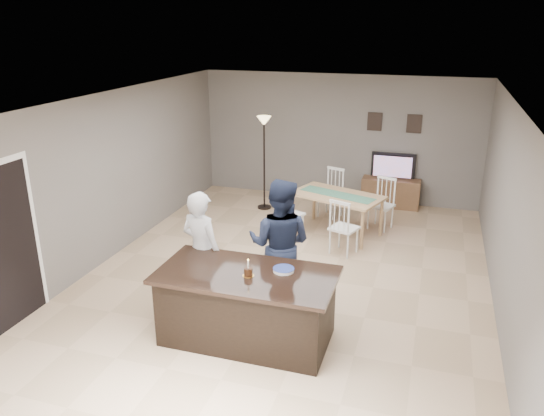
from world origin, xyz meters
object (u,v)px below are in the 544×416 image
(birthday_cake, at_px, (248,272))
(dining_table, at_px, (337,201))
(woman, at_px, (202,251))
(television, at_px, (393,166))
(man, at_px, (280,244))
(plate_stack, at_px, (284,270))
(kitchen_island, at_px, (247,306))
(tv_console, at_px, (390,193))
(floor_lamp, at_px, (264,138))

(birthday_cake, height_order, dining_table, birthday_cake)
(woman, bearing_deg, television, -96.03)
(man, height_order, plate_stack, man)
(kitchen_island, bearing_deg, woman, 146.72)
(tv_console, distance_m, dining_table, 2.03)
(man, xyz_separation_m, dining_table, (0.25, 2.83, -0.29))
(tv_console, bearing_deg, television, 90.00)
(kitchen_island, bearing_deg, tv_console, 77.84)
(birthday_cake, bearing_deg, floor_lamp, 106.05)
(man, distance_m, birthday_cake, 0.97)
(tv_console, relative_size, woman, 0.72)
(television, bearing_deg, tv_console, 90.00)
(plate_stack, distance_m, floor_lamp, 4.85)
(tv_console, height_order, plate_stack, plate_stack)
(tv_console, xyz_separation_m, television, (0.00, 0.07, 0.56))
(birthday_cake, height_order, plate_stack, birthday_cake)
(woman, xyz_separation_m, dining_table, (1.23, 3.19, -0.21))
(television, xyz_separation_m, woman, (-2.04, -5.09, -0.03))
(dining_table, bearing_deg, man, -75.72)
(man, height_order, floor_lamp, floor_lamp)
(tv_console, bearing_deg, dining_table, -113.84)
(tv_console, distance_m, man, 4.82)
(television, bearing_deg, kitchen_island, 77.99)
(kitchen_island, xyz_separation_m, plate_stack, (0.41, 0.18, 0.47))
(kitchen_island, height_order, tv_console, kitchen_island)
(kitchen_island, xyz_separation_m, dining_table, (0.39, 3.74, 0.17))
(tv_console, relative_size, plate_stack, 4.63)
(television, height_order, birthday_cake, television)
(floor_lamp, bearing_deg, dining_table, -28.59)
(kitchen_island, height_order, dining_table, dining_table)
(man, relative_size, plate_stack, 7.06)
(tv_console, xyz_separation_m, birthday_cake, (-1.15, -5.63, 0.65))
(kitchen_island, xyz_separation_m, woman, (-0.84, 0.55, 0.38))
(man, relative_size, birthday_cake, 8.40)
(television, height_order, floor_lamp, floor_lamp)
(kitchen_island, bearing_deg, man, 80.89)
(man, distance_m, floor_lamp, 4.08)
(television, bearing_deg, man, 77.44)
(television, distance_m, woman, 5.48)
(tv_console, xyz_separation_m, man, (-1.05, -4.66, 0.61))
(woman, bearing_deg, birthday_cake, 161.20)
(woman, height_order, man, man)
(tv_console, relative_size, television, 1.31)
(plate_stack, bearing_deg, dining_table, 90.32)
(floor_lamp, bearing_deg, kitchen_island, -74.29)
(kitchen_island, height_order, plate_stack, plate_stack)
(dining_table, bearing_deg, birthday_cake, -75.95)
(kitchen_island, distance_m, tv_console, 5.70)
(woman, relative_size, dining_table, 0.76)
(woman, xyz_separation_m, birthday_cake, (0.88, -0.61, 0.11))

